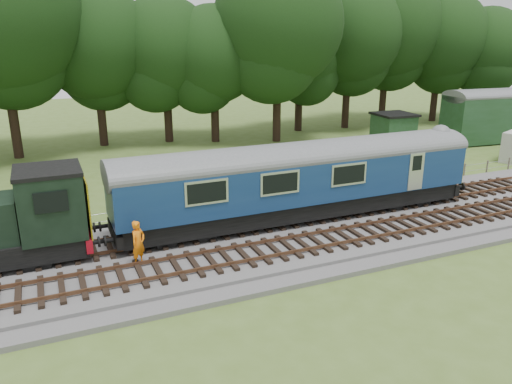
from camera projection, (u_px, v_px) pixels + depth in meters
name	position (u px, v px, depth m)	size (l,w,h in m)	color
ground	(273.00, 242.00, 22.76)	(120.00, 120.00, 0.00)	#4B6525
ballast	(273.00, 238.00, 22.71)	(70.00, 7.00, 0.35)	#4C4C4F
track_north	(260.00, 223.00, 23.86)	(67.20, 2.40, 0.21)	black
track_south	(289.00, 246.00, 21.24)	(67.20, 2.40, 0.21)	black
fence	(237.00, 211.00, 26.70)	(64.00, 0.12, 1.00)	#6B6054
tree_line	(161.00, 146.00, 42.00)	(70.00, 8.00, 18.00)	black
dmu_railcar	(301.00, 174.00, 24.01)	(18.05, 2.86, 3.88)	black
worker	(138.00, 243.00, 19.46)	(0.66, 0.44, 1.82)	orange
shed	(393.00, 128.00, 42.99)	(3.33, 3.33, 2.59)	#1A391B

